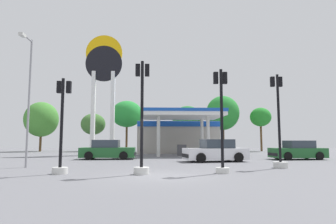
{
  "coord_description": "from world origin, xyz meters",
  "views": [
    {
      "loc": [
        -0.13,
        -12.37,
        1.51
      ],
      "look_at": [
        1.05,
        16.12,
        4.37
      ],
      "focal_mm": 30.47,
      "sensor_mm": 36.0,
      "label": 1
    }
  ],
  "objects_px": {
    "tree_2": "(127,114)",
    "tree_4": "(223,113)",
    "traffic_signal_3": "(142,131)",
    "tree_3": "(187,118)",
    "car_0": "(215,151)",
    "tree_1": "(93,124)",
    "tree_5": "(261,117)",
    "traffic_signal_0": "(279,137)",
    "traffic_signal_1": "(222,128)",
    "car_1": "(108,150)",
    "traffic_signal_2": "(61,137)",
    "tree_0": "(41,119)",
    "corner_streetlamp": "(28,89)",
    "station_pole_sign": "(104,78)",
    "car_2": "(298,151)"
  },
  "relations": [
    {
      "from": "tree_4",
      "to": "car_0",
      "type": "bearing_deg",
      "value": -104.91
    },
    {
      "from": "traffic_signal_2",
      "to": "car_1",
      "type": "bearing_deg",
      "value": 87.69
    },
    {
      "from": "tree_4",
      "to": "tree_5",
      "type": "bearing_deg",
      "value": -0.98
    },
    {
      "from": "tree_3",
      "to": "tree_2",
      "type": "bearing_deg",
      "value": -170.43
    },
    {
      "from": "traffic_signal_1",
      "to": "traffic_signal_3",
      "type": "height_order",
      "value": "traffic_signal_3"
    },
    {
      "from": "traffic_signal_2",
      "to": "traffic_signal_0",
      "type": "bearing_deg",
      "value": 11.56
    },
    {
      "from": "tree_5",
      "to": "traffic_signal_0",
      "type": "bearing_deg",
      "value": -108.33
    },
    {
      "from": "tree_0",
      "to": "tree_5",
      "type": "distance_m",
      "value": 31.23
    },
    {
      "from": "traffic_signal_3",
      "to": "traffic_signal_2",
      "type": "bearing_deg",
      "value": 174.91
    },
    {
      "from": "tree_3",
      "to": "tree_5",
      "type": "relative_size",
      "value": 1.05
    },
    {
      "from": "station_pole_sign",
      "to": "tree_1",
      "type": "height_order",
      "value": "station_pole_sign"
    },
    {
      "from": "traffic_signal_3",
      "to": "tree_3",
      "type": "xyz_separation_m",
      "value": [
        5.19,
        28.18,
        2.78
      ]
    },
    {
      "from": "car_0",
      "to": "traffic_signal_3",
      "type": "height_order",
      "value": "traffic_signal_3"
    },
    {
      "from": "traffic_signal_2",
      "to": "tree_0",
      "type": "relative_size",
      "value": 0.64
    },
    {
      "from": "tree_1",
      "to": "traffic_signal_2",
      "type": "bearing_deg",
      "value": -80.52
    },
    {
      "from": "car_1",
      "to": "car_2",
      "type": "bearing_deg",
      "value": -3.61
    },
    {
      "from": "station_pole_sign",
      "to": "traffic_signal_2",
      "type": "distance_m",
      "value": 18.58
    },
    {
      "from": "station_pole_sign",
      "to": "car_1",
      "type": "height_order",
      "value": "station_pole_sign"
    },
    {
      "from": "tree_0",
      "to": "tree_4",
      "type": "bearing_deg",
      "value": -0.94
    },
    {
      "from": "car_0",
      "to": "traffic_signal_0",
      "type": "distance_m",
      "value": 5.66
    },
    {
      "from": "tree_2",
      "to": "corner_streetlamp",
      "type": "bearing_deg",
      "value": -97.86
    },
    {
      "from": "car_0",
      "to": "traffic_signal_1",
      "type": "bearing_deg",
      "value": -99.33
    },
    {
      "from": "car_0",
      "to": "traffic_signal_0",
      "type": "bearing_deg",
      "value": -62.35
    },
    {
      "from": "car_1",
      "to": "tree_0",
      "type": "bearing_deg",
      "value": 125.59
    },
    {
      "from": "car_0",
      "to": "tree_3",
      "type": "bearing_deg",
      "value": 89.32
    },
    {
      "from": "car_1",
      "to": "tree_1",
      "type": "xyz_separation_m",
      "value": [
        -4.98,
        17.08,
        3.11
      ]
    },
    {
      "from": "station_pole_sign",
      "to": "car_2",
      "type": "relative_size",
      "value": 3.01
    },
    {
      "from": "tree_0",
      "to": "tree_1",
      "type": "relative_size",
      "value": 1.3
    },
    {
      "from": "traffic_signal_1",
      "to": "traffic_signal_2",
      "type": "distance_m",
      "value": 7.48
    },
    {
      "from": "traffic_signal_1",
      "to": "car_1",
      "type": "bearing_deg",
      "value": 124.35
    },
    {
      "from": "tree_2",
      "to": "tree_3",
      "type": "relative_size",
      "value": 1.08
    },
    {
      "from": "traffic_signal_2",
      "to": "tree_5",
      "type": "height_order",
      "value": "tree_5"
    },
    {
      "from": "tree_2",
      "to": "tree_4",
      "type": "xyz_separation_m",
      "value": [
        13.65,
        0.58,
        0.26
      ]
    },
    {
      "from": "traffic_signal_0",
      "to": "car_0",
      "type": "bearing_deg",
      "value": 117.65
    },
    {
      "from": "tree_2",
      "to": "corner_streetlamp",
      "type": "xyz_separation_m",
      "value": [
        -3.23,
        -23.43,
        -0.77
      ]
    },
    {
      "from": "traffic_signal_2",
      "to": "tree_1",
      "type": "height_order",
      "value": "tree_1"
    },
    {
      "from": "car_0",
      "to": "traffic_signal_0",
      "type": "relative_size",
      "value": 0.9
    },
    {
      "from": "tree_2",
      "to": "tree_1",
      "type": "bearing_deg",
      "value": 168.69
    },
    {
      "from": "tree_0",
      "to": "tree_3",
      "type": "xyz_separation_m",
      "value": [
        20.75,
        0.45,
        0.23
      ]
    },
    {
      "from": "tree_2",
      "to": "tree_4",
      "type": "relative_size",
      "value": 0.89
    },
    {
      "from": "car_0",
      "to": "tree_4",
      "type": "bearing_deg",
      "value": 75.09
    },
    {
      "from": "traffic_signal_2",
      "to": "traffic_signal_3",
      "type": "height_order",
      "value": "traffic_signal_3"
    },
    {
      "from": "traffic_signal_2",
      "to": "tree_5",
      "type": "xyz_separation_m",
      "value": [
        19.39,
        26.88,
        3.18
      ]
    },
    {
      "from": "car_2",
      "to": "traffic_signal_1",
      "type": "distance_m",
      "value": 12.6
    },
    {
      "from": "tree_5",
      "to": "corner_streetlamp",
      "type": "distance_m",
      "value": 32.73
    },
    {
      "from": "car_0",
      "to": "car_1",
      "type": "height_order",
      "value": "car_0"
    },
    {
      "from": "car_1",
      "to": "tree_2",
      "type": "bearing_deg",
      "value": 90.49
    },
    {
      "from": "tree_0",
      "to": "tree_5",
      "type": "bearing_deg",
      "value": -0.95
    },
    {
      "from": "tree_2",
      "to": "tree_4",
      "type": "bearing_deg",
      "value": 2.43
    },
    {
      "from": "car_0",
      "to": "tree_1",
      "type": "relative_size",
      "value": 0.88
    }
  ]
}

